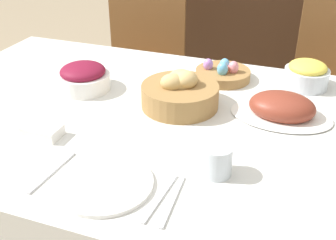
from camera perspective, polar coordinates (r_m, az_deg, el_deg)
dining_table at (r=1.49m, az=1.53°, el=-12.92°), size 1.82×1.03×0.76m
chair_far_left at (r=2.27m, az=-3.66°, el=6.92°), size 0.45×0.45×0.96m
sideboard at (r=2.89m, az=8.63°, el=10.11°), size 1.46×0.44×0.90m
bread_basket at (r=1.33m, az=1.69°, el=3.78°), size 0.24×0.24×0.12m
egg_basket at (r=1.54m, az=7.44°, el=6.32°), size 0.20×0.20×0.08m
ham_platter at (r=1.32m, az=15.16°, el=1.54°), size 0.31×0.22×0.09m
beet_salad_bowl at (r=1.48m, az=-11.39°, el=5.70°), size 0.18×0.18×0.09m
pineapple_bowl at (r=1.54m, az=18.27°, el=5.90°), size 0.15×0.15×0.10m
dinner_plate at (r=1.02m, az=-8.67°, el=-8.49°), size 0.24×0.24×0.01m
fork at (r=1.08m, az=-15.39°, el=-6.80°), size 0.02×0.18×0.00m
knife at (r=0.97m, az=-1.05°, el=-10.48°), size 0.02×0.18×0.00m
spoon at (r=0.96m, az=0.65°, el=-10.88°), size 0.02×0.18×0.00m
drinking_cup at (r=1.03m, az=6.63°, el=-5.45°), size 0.08×0.08×0.08m
butter_dish at (r=1.23m, az=-16.64°, el=-1.47°), size 0.11×0.07×0.03m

